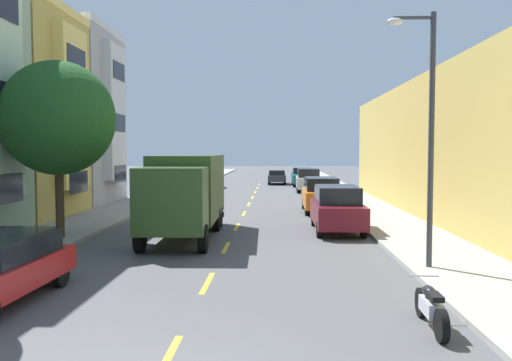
# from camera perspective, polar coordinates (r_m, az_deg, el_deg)

# --- Properties ---
(ground_plane) EXTENTS (160.00, 160.00, 0.00)m
(ground_plane) POSITION_cam_1_polar(r_m,az_deg,el_deg) (36.54, -0.54, -2.12)
(ground_plane) COLOR #4C4C4F
(sidewalk_left) EXTENTS (3.20, 120.00, 0.14)m
(sidewalk_left) POSITION_cam_1_polar(r_m,az_deg,el_deg) (35.62, -12.19, -2.22)
(sidewalk_left) COLOR #99968E
(sidewalk_left) RESTS_ON ground_plane
(sidewalk_right) EXTENTS (3.20, 120.00, 0.14)m
(sidewalk_right) POSITION_cam_1_polar(r_m,az_deg,el_deg) (34.90, 11.03, -2.31)
(sidewalk_right) COLOR #99968E
(sidewalk_right) RESTS_ON ground_plane
(lane_centerline_dashes) EXTENTS (0.14, 47.20, 0.01)m
(lane_centerline_dashes) POSITION_cam_1_polar(r_m,az_deg,el_deg) (31.07, -1.04, -3.06)
(lane_centerline_dashes) COLOR yellow
(lane_centerline_dashes) RESTS_ON ground_plane
(townhouse_fourth_dove_grey) EXTENTS (11.63, 6.81, 11.21)m
(townhouse_fourth_dove_grey) POSITION_cam_1_polar(r_m,az_deg,el_deg) (36.58, -23.62, 6.09)
(townhouse_fourth_dove_grey) COLOR #A8A8AD
(townhouse_fourth_dove_grey) RESTS_ON ground_plane
(street_tree_second) EXTENTS (4.21, 4.21, 6.63)m
(street_tree_second) POSITION_cam_1_polar(r_m,az_deg,el_deg) (21.10, -20.70, 6.32)
(street_tree_second) COLOR #47331E
(street_tree_second) RESTS_ON sidewalk_left
(street_lamp) EXTENTS (1.35, 0.28, 7.10)m
(street_lamp) POSITION_cam_1_polar(r_m,az_deg,el_deg) (15.47, 18.00, 6.12)
(street_lamp) COLOR #38383D
(street_lamp) RESTS_ON sidewalk_right
(delivery_box_truck) EXTENTS (2.57, 8.10, 3.23)m
(delivery_box_truck) POSITION_cam_1_polar(r_m,az_deg,el_deg) (20.98, -7.59, -1.04)
(delivery_box_truck) COLOR #2D471E
(delivery_box_truck) RESTS_ON ground_plane
(parked_hatchback_forest) EXTENTS (1.79, 4.02, 1.50)m
(parked_hatchback_forest) POSITION_cam_1_polar(r_m,az_deg,el_deg) (48.27, -5.00, 0.08)
(parked_hatchback_forest) COLOR #194C28
(parked_hatchback_forest) RESTS_ON ground_plane
(parked_suv_orange) EXTENTS (1.95, 4.80, 1.93)m
(parked_suv_orange) POSITION_cam_1_polar(r_m,az_deg,el_deg) (29.48, 7.08, -1.51)
(parked_suv_orange) COLOR orange
(parked_suv_orange) RESTS_ON ground_plane
(parked_suv_champagne) EXTENTS (2.04, 4.84, 1.93)m
(parked_suv_champagne) POSITION_cam_1_polar(r_m,az_deg,el_deg) (36.29, -7.51, -0.62)
(parked_suv_champagne) COLOR tan
(parked_suv_champagne) RESTS_ON ground_plane
(parked_wagon_black) EXTENTS (1.92, 4.74, 1.50)m
(parked_wagon_black) POSITION_cam_1_polar(r_m,az_deg,el_deg) (59.08, 4.77, 0.70)
(parked_wagon_black) COLOR black
(parked_wagon_black) RESTS_ON ground_plane
(parked_hatchback_white) EXTENTS (1.84, 4.04, 1.50)m
(parked_hatchback_white) POSITION_cam_1_polar(r_m,az_deg,el_deg) (42.85, -6.05, -0.33)
(parked_hatchback_white) COLOR silver
(parked_hatchback_white) RESTS_ON ground_plane
(parked_pickup_teal) EXTENTS (2.04, 5.31, 1.73)m
(parked_pickup_teal) POSITION_cam_1_polar(r_m,az_deg,el_deg) (51.47, 5.05, 0.35)
(parked_pickup_teal) COLOR #195B60
(parked_pickup_teal) RESTS_ON ground_plane
(parked_suv_silver) EXTENTS (2.03, 4.83, 1.93)m
(parked_suv_silver) POSITION_cam_1_polar(r_m,az_deg,el_deg) (43.97, 5.69, 0.06)
(parked_suv_silver) COLOR #B2B5BA
(parked_suv_silver) RESTS_ON ground_plane
(parked_suv_burgundy) EXTENTS (1.96, 4.81, 1.93)m
(parked_suv_burgundy) POSITION_cam_1_polar(r_m,az_deg,el_deg) (22.49, 8.79, -3.00)
(parked_suv_burgundy) COLOR maroon
(parked_suv_burgundy) RESTS_ON ground_plane
(moving_charcoal_sedan) EXTENTS (1.80, 4.50, 1.43)m
(moving_charcoal_sedan) POSITION_cam_1_polar(r_m,az_deg,el_deg) (53.90, 2.29, 0.41)
(moving_charcoal_sedan) COLOR #333338
(moving_charcoal_sedan) RESTS_ON ground_plane
(parked_motorcycle) EXTENTS (0.62, 2.05, 0.90)m
(parked_motorcycle) POSITION_cam_1_polar(r_m,az_deg,el_deg) (10.89, 18.45, -12.95)
(parked_motorcycle) COLOR black
(parked_motorcycle) RESTS_ON ground_plane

